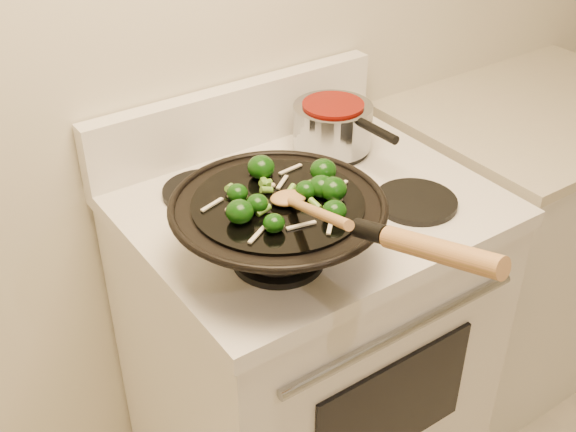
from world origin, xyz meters
TOP-DOWN VIEW (x-y plane):
  - stove at (-0.26, 1.17)m, footprint 0.78×0.67m
  - counter_unit at (0.59, 1.20)m, footprint 0.81×0.62m
  - wok at (-0.44, 1.01)m, footprint 0.41×0.67m
  - stirfry at (-0.41, 1.02)m, footprint 0.28×0.26m
  - wooden_spoon at (-0.44, 0.93)m, footprint 0.12×0.30m
  - saucepan at (-0.08, 1.32)m, footprint 0.19×0.31m

SIDE VIEW (x-z plane):
  - counter_unit at x=0.59m, z-range 0.00..0.91m
  - stove at x=-0.26m, z-range -0.07..1.01m
  - saucepan at x=-0.08m, z-range 0.93..1.05m
  - wok at x=-0.44m, z-range 0.87..1.13m
  - stirfry at x=-0.41m, z-range 1.05..1.10m
  - wooden_spoon at x=-0.44m, z-range 1.03..1.16m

